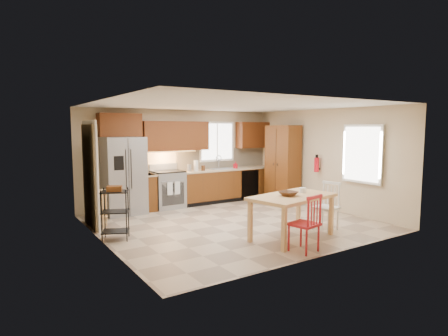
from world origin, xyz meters
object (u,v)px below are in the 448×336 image
range_stove (168,190)px  chair_red (304,223)px  table_jar (303,191)px  bar_stool (100,209)px  table_bowl (288,196)px  fire_extinguisher (317,165)px  dining_table (292,217)px  utility_cart (115,214)px  refrigerator (124,176)px  pantry (283,164)px  chair_white (326,207)px  soap_bottle (235,165)px

range_stove → chair_red: bearing=-84.0°
table_jar → bar_stool: table_jar is taller
table_bowl → table_jar: size_ratio=2.29×
range_stove → fire_extinguisher: (3.18, -2.04, 0.64)m
range_stove → dining_table: size_ratio=0.57×
fire_extinguisher → table_bowl: bearing=-146.2°
range_stove → bar_stool: range_stove is taller
table_bowl → dining_table: bearing=0.0°
dining_table → bar_stool: (-2.76, 2.75, -0.02)m
bar_stool → utility_cart: 1.07m
chair_red → dining_table: bearing=51.1°
range_stove → refrigerator: bearing=-177.0°
utility_cart → pantry: bearing=36.3°
chair_white → table_jar: size_ratio=6.63×
refrigerator → chair_white: (2.91, -3.58, -0.43)m
dining_table → utility_cart: size_ratio=1.73×
pantry → bar_stool: size_ratio=2.79×
pantry → fire_extinguisher: (0.20, -1.05, 0.05)m
dining_table → table_jar: bearing=5.4°
fire_extinguisher → dining_table: (-2.37, -1.65, -0.71)m
refrigerator → range_stove: bearing=3.0°
fire_extinguisher → table_bowl: (-2.47, -1.65, -0.30)m
refrigerator → dining_table: size_ratio=1.12×
chair_white → bar_stool: (-3.71, 2.70, -0.10)m
fire_extinguisher → chair_white: bearing=-131.5°
table_bowl → bar_stool: 3.85m
bar_stool → range_stove: bearing=42.8°
pantry → table_bowl: bearing=-130.0°
soap_bottle → dining_table: bearing=-108.7°
refrigerator → range_stove: (1.15, 0.06, -0.45)m
soap_bottle → fire_extinguisher: (1.15, -1.95, 0.10)m
chair_red → utility_cart: size_ratio=1.01×
bar_stool → table_jar: bearing=-23.3°
fire_extinguisher → chair_red: (-2.72, -2.30, -0.62)m
fire_extinguisher → bar_stool: bearing=167.9°
chair_red → bar_stool: size_ratio=1.26×
range_stove → table_jar: bearing=-72.0°
refrigerator → table_jar: refrigerator is taller
utility_cart → fire_extinguisher: bearing=24.3°
chair_red → utility_cart: bearing=125.4°
table_bowl → utility_cart: (-2.66, 1.68, -0.33)m
pantry → chair_white: bearing=-114.7°
refrigerator → fire_extinguisher: size_ratio=5.06×
range_stove → pantry: pantry is taller
table_jar → chair_white: bearing=-4.9°
dining_table → chair_red: (-0.35, -0.65, 0.08)m
fire_extinguisher → table_bowl: fire_extinguisher is taller
chair_red → table_bowl: (0.25, 0.65, 0.32)m
dining_table → chair_white: (0.95, 0.05, 0.08)m
range_stove → table_bowl: 3.77m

